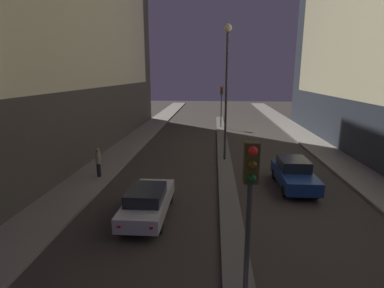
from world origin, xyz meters
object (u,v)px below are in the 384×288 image
(traffic_light_near, at_px, (250,197))
(pedestrian_on_left_sidewalk, at_px, (98,161))
(car_right_lane, at_px, (294,174))
(traffic_light_mid, at_px, (221,97))
(car_left_lane, at_px, (148,201))
(street_lamp, at_px, (227,70))

(traffic_light_near, height_order, pedestrian_on_left_sidewalk, traffic_light_near)
(pedestrian_on_left_sidewalk, bearing_deg, car_right_lane, -2.63)
(traffic_light_mid, relative_size, car_right_lane, 1.07)
(traffic_light_mid, distance_m, car_right_lane, 18.82)
(traffic_light_near, distance_m, car_left_lane, 7.42)
(traffic_light_mid, height_order, pedestrian_on_left_sidewalk, traffic_light_mid)
(traffic_light_near, bearing_deg, traffic_light_mid, 90.00)
(car_left_lane, xyz_separation_m, pedestrian_on_left_sidewalk, (-3.98, 4.59, 0.37))
(car_right_lane, bearing_deg, traffic_light_mid, 101.31)
(car_left_lane, height_order, car_right_lane, car_right_lane)
(traffic_light_near, xyz_separation_m, traffic_light_mid, (0.00, 28.15, 0.00))
(street_lamp, relative_size, car_left_lane, 2.05)
(car_left_lane, bearing_deg, traffic_light_near, -57.90)
(street_lamp, distance_m, car_left_lane, 11.15)
(traffic_light_near, relative_size, car_left_lane, 1.03)
(traffic_light_near, bearing_deg, street_lamp, 90.00)
(traffic_light_mid, height_order, street_lamp, street_lamp)
(traffic_light_near, bearing_deg, pedestrian_on_left_sidewalk, 126.22)
(traffic_light_mid, bearing_deg, car_right_lane, -78.69)
(traffic_light_near, distance_m, traffic_light_mid, 28.15)
(traffic_light_near, xyz_separation_m, pedestrian_on_left_sidewalk, (-7.63, 10.41, -2.45))
(street_lamp, relative_size, pedestrian_on_left_sidewalk, 5.23)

